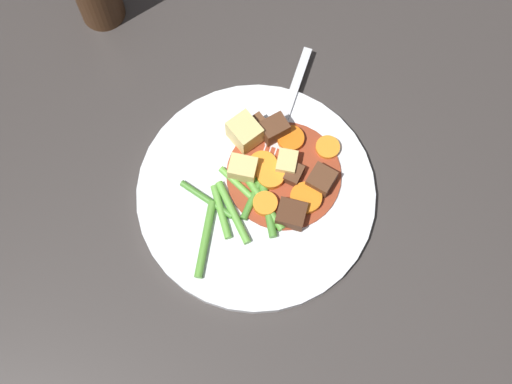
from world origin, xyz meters
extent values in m
plane|color=#383330|center=(0.00, 0.00, 0.00)|extent=(3.00, 3.00, 0.00)
cylinder|color=white|center=(0.00, 0.00, 0.01)|extent=(0.26, 0.26, 0.01)
cylinder|color=#93381E|center=(0.04, 0.00, 0.01)|extent=(0.13, 0.13, 0.00)
cylinder|color=orange|center=(0.02, 0.02, 0.02)|extent=(0.04, 0.04, 0.01)
cylinder|color=orange|center=(0.00, -0.02, 0.02)|extent=(0.04, 0.04, 0.01)
cylinder|color=orange|center=(0.04, -0.04, 0.02)|extent=(0.04, 0.04, 0.01)
cylinder|color=orange|center=(0.09, 0.00, 0.02)|extent=(0.04, 0.04, 0.01)
cylinder|color=orange|center=(0.07, 0.03, 0.02)|extent=(0.03, 0.03, 0.01)
cylinder|color=orange|center=(0.02, 0.01, 0.02)|extent=(0.04, 0.04, 0.01)
cube|color=#E5CC7A|center=(0.02, 0.06, 0.03)|extent=(0.03, 0.04, 0.03)
cube|color=#E5CC7A|center=(0.00, 0.03, 0.02)|extent=(0.04, 0.04, 0.02)
cube|color=#E5CC7A|center=(0.04, 0.01, 0.02)|extent=(0.03, 0.03, 0.02)
cube|color=#4C2B19|center=(0.02, -0.04, 0.02)|extent=(0.04, 0.04, 0.02)
cube|color=brown|center=(0.04, 0.06, 0.02)|extent=(0.03, 0.02, 0.02)
cube|color=#56331E|center=(0.07, -0.03, 0.02)|extent=(0.04, 0.04, 0.02)
cube|color=#56331E|center=(0.04, -0.01, 0.02)|extent=(0.03, 0.03, 0.02)
cube|color=#56331E|center=(0.05, 0.05, 0.03)|extent=(0.03, 0.02, 0.03)
cylinder|color=#66AD42|center=(-0.04, 0.00, 0.02)|extent=(0.03, 0.06, 0.01)
cylinder|color=#66AD42|center=(-0.03, -0.01, 0.02)|extent=(0.02, 0.08, 0.01)
cylinder|color=#599E38|center=(-0.07, -0.02, 0.02)|extent=(0.06, 0.07, 0.01)
cylinder|color=#599E38|center=(0.00, -0.02, 0.02)|extent=(0.01, 0.07, 0.01)
cylinder|color=#4C8E33|center=(0.00, 0.00, 0.02)|extent=(0.06, 0.05, 0.01)
cylinder|color=#4C8E33|center=(-0.05, 0.02, 0.02)|extent=(0.03, 0.07, 0.01)
cylinder|color=#4C8E33|center=(0.00, -0.02, 0.02)|extent=(0.03, 0.07, 0.01)
cylinder|color=#66AD42|center=(-0.01, 0.02, 0.02)|extent=(0.02, 0.05, 0.01)
cylinder|color=#4C8E33|center=(0.00, -0.01, 0.02)|extent=(0.02, 0.08, 0.01)
cube|color=silver|center=(0.10, 0.08, 0.01)|extent=(0.10, 0.08, 0.00)
cube|color=silver|center=(0.05, 0.04, 0.01)|extent=(0.03, 0.03, 0.00)
cylinder|color=silver|center=(0.02, 0.03, 0.01)|extent=(0.03, 0.03, 0.00)
cylinder|color=silver|center=(0.03, 0.02, 0.01)|extent=(0.03, 0.03, 0.00)
cylinder|color=silver|center=(0.03, 0.02, 0.01)|extent=(0.03, 0.03, 0.00)
cylinder|color=silver|center=(0.03, 0.01, 0.01)|extent=(0.03, 0.03, 0.00)
camera|label=1|loc=(-0.13, -0.21, 0.74)|focal=49.41mm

